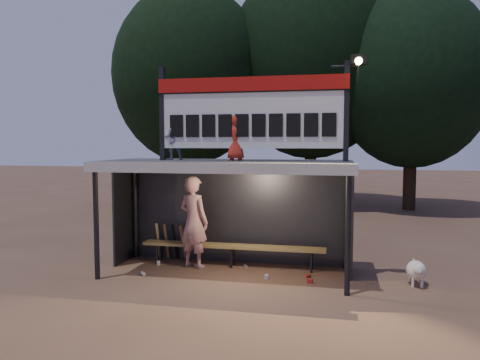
# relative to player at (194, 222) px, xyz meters

# --- Properties ---
(ground) EXTENTS (80.00, 80.00, 0.00)m
(ground) POSITION_rel_player_xyz_m (0.81, -0.36, -0.99)
(ground) COLOR brown
(ground) RESTS_ON ground
(player) EXTENTS (0.85, 0.72, 1.97)m
(player) POSITION_rel_player_xyz_m (0.00, 0.00, 0.00)
(player) COLOR silver
(player) RESTS_ON ground
(child_a) EXTENTS (0.56, 0.53, 0.91)m
(child_a) POSITION_rel_player_xyz_m (-0.36, -0.27, 1.79)
(child_a) COLOR slate
(child_a) RESTS_ON dugout_shelter
(child_b) EXTENTS (0.45, 0.30, 0.92)m
(child_b) POSITION_rel_player_xyz_m (1.00, -0.33, 1.79)
(child_b) COLOR #B6291C
(child_b) RESTS_ON dugout_shelter
(dugout_shelter) EXTENTS (5.10, 2.08, 2.32)m
(dugout_shelter) POSITION_rel_player_xyz_m (0.81, -0.11, 0.86)
(dugout_shelter) COLOR #373739
(dugout_shelter) RESTS_ON ground
(scoreboard_assembly) EXTENTS (4.10, 0.27, 1.99)m
(scoreboard_assembly) POSITION_rel_player_xyz_m (1.37, -0.37, 2.34)
(scoreboard_assembly) COLOR black
(scoreboard_assembly) RESTS_ON dugout_shelter
(bench) EXTENTS (4.00, 0.35, 0.48)m
(bench) POSITION_rel_player_xyz_m (0.81, 0.19, -0.55)
(bench) COLOR olive
(bench) RESTS_ON ground
(tree_left) EXTENTS (6.46, 6.46, 9.27)m
(tree_left) POSITION_rel_player_xyz_m (-3.19, 9.64, 4.53)
(tree_left) COLOR #302115
(tree_left) RESTS_ON ground
(tree_mid) EXTENTS (7.22, 7.22, 10.36)m
(tree_mid) POSITION_rel_player_xyz_m (1.81, 11.14, 5.18)
(tree_mid) COLOR black
(tree_mid) RESTS_ON ground
(tree_right) EXTENTS (6.08, 6.08, 8.72)m
(tree_right) POSITION_rel_player_xyz_m (5.81, 10.14, 4.20)
(tree_right) COLOR black
(tree_right) RESTS_ON ground
(dog) EXTENTS (0.36, 0.81, 0.49)m
(dog) POSITION_rel_player_xyz_m (4.50, -0.37, -0.71)
(dog) COLOR silver
(dog) RESTS_ON ground
(bats) EXTENTS (0.69, 0.35, 0.84)m
(bats) POSITION_rel_player_xyz_m (-0.70, 0.46, -0.56)
(bats) COLOR #A27E4B
(bats) RESTS_ON ground
(litter) EXTENTS (3.46, 1.09, 0.08)m
(litter) POSITION_rel_player_xyz_m (1.03, -0.37, -0.95)
(litter) COLOR red
(litter) RESTS_ON ground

